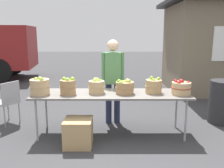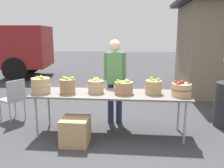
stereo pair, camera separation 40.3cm
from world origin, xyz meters
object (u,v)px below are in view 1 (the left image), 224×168
Objects in this scene: apple_basket_green_0 at (41,86)px; apple_basket_green_2 at (97,86)px; market_table at (112,95)px; apple_basket_red_0 at (182,88)px; apple_basket_green_3 at (125,87)px; folding_chair at (8,99)px; apple_basket_green_1 at (69,86)px; apple_basket_green_4 at (154,86)px; trash_barrel at (224,102)px; produce_crate at (79,132)px; vendor_adult at (114,75)px.

apple_basket_green_0 is 1.18× the size of apple_basket_green_2.
apple_basket_red_0 is at bearing -3.59° from market_table.
folding_chair is (-2.26, 0.50, -0.36)m from apple_basket_green_3.
market_table is at bearing 3.82° from apple_basket_green_0.
apple_basket_red_0 is (1.19, -0.07, 0.15)m from market_table.
apple_basket_green_1 is 0.34× the size of folding_chair.
apple_basket_green_3 is 1.11× the size of apple_basket_green_4.
folding_chair is at bearing 167.47° from apple_basket_green_3.
trash_barrel is at bearing 31.63° from apple_basket_red_0.
apple_basket_red_0 is (1.44, -0.08, -0.01)m from apple_basket_green_2.
apple_basket_green_4 is at bearing 110.22° from folding_chair.
apple_basket_green_2 is 0.34× the size of folding_chair.
produce_crate is at bearing -120.28° from apple_basket_green_2.
market_table is 0.28m from apple_basket_green_3.
apple_basket_green_3 reaches higher than folding_chair.
apple_basket_red_0 is 1.87m from produce_crate.
apple_basket_green_0 reaches higher than apple_basket_green_3.
trash_barrel is 1.96× the size of produce_crate.
apple_basket_green_4 reaches higher than apple_basket_red_0.
produce_crate is (-0.52, -0.46, -0.49)m from market_table.
apple_basket_green_2 is at bearing 62.28° from vendor_adult.
apple_basket_green_1 reaches higher than apple_basket_red_0.
market_table is 1.63× the size of vendor_adult.
apple_basket_red_0 is 1.33m from vendor_adult.
apple_basket_green_0 is 0.40× the size of folding_chair.
market_table is 7.94× the size of apple_basket_green_0.
apple_basket_red_0 is at bearing -12.41° from apple_basket_green_4.
folding_chair is at bearing 166.72° from market_table.
apple_basket_green_4 is at bearing 3.10° from apple_basket_green_0.
apple_basket_green_4 is at bearing 1.92° from market_table.
apple_basket_green_4 reaches higher than apple_basket_green_2.
apple_basket_green_1 reaches higher than apple_basket_green_4.
apple_basket_green_4 is (0.74, 0.02, 0.16)m from market_table.
apple_basket_green_0 is at bearing 151.14° from produce_crate.
apple_basket_red_0 is 3.28m from folding_chair.
apple_basket_green_2 is (0.48, 0.08, -0.02)m from apple_basket_green_1.
market_table is at bearing 106.26° from folding_chair.
apple_basket_green_4 is 0.46m from apple_basket_red_0.
apple_basket_green_0 is at bearing -177.74° from apple_basket_green_3.
apple_basket_green_1 is at bearing -176.74° from apple_basket_green_3.
apple_basket_green_0 reaches higher than folding_chair.
trash_barrel is (2.49, 0.57, -0.44)m from apple_basket_green_2.
market_table is 9.10× the size of apple_basket_green_1.
apple_basket_green_3 is (0.96, 0.05, -0.03)m from apple_basket_green_1.
vendor_adult reaches higher than apple_basket_green_4.
apple_basket_green_1 is 0.68× the size of produce_crate.
apple_basket_green_4 is 0.18× the size of vendor_adult.
apple_basket_green_2 is at bearing 59.72° from produce_crate.
apple_basket_green_0 is 0.40× the size of trash_barrel.
vendor_adult is (0.03, 0.57, 0.26)m from market_table.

